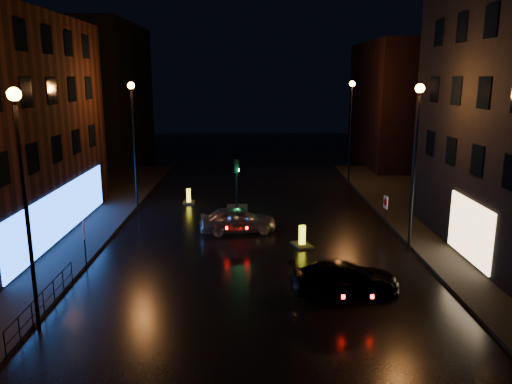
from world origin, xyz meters
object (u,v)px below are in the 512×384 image
(bollard_near, at_px, (302,242))
(road_sign_left, at_px, (84,234))
(dark_sedan, at_px, (345,278))
(road_sign_right, at_px, (385,205))
(traffic_signal, at_px, (237,203))
(silver_hatchback, at_px, (238,220))
(bollard_far, at_px, (189,200))

(bollard_near, relative_size, road_sign_left, 0.65)
(dark_sedan, relative_size, road_sign_right, 2.07)
(traffic_signal, bearing_deg, road_sign_left, -122.79)
(bollard_near, bearing_deg, road_sign_left, 178.18)
(traffic_signal, xyz_separation_m, bollard_near, (3.60, -7.28, -0.26))
(bollard_near, bearing_deg, silver_hatchback, 125.70)
(silver_hatchback, height_order, bollard_far, silver_hatchback)
(dark_sedan, bearing_deg, silver_hatchback, 21.54)
(silver_hatchback, distance_m, road_sign_right, 8.39)
(silver_hatchback, relative_size, bollard_near, 2.91)
(bollard_near, height_order, road_sign_right, road_sign_right)
(silver_hatchback, distance_m, bollard_far, 7.67)
(traffic_signal, relative_size, dark_sedan, 0.77)
(silver_hatchback, bearing_deg, road_sign_left, 121.96)
(silver_hatchback, bearing_deg, dark_sedan, -158.07)
(bollard_near, bearing_deg, dark_sedan, -97.36)
(silver_hatchback, bearing_deg, road_sign_right, -98.84)
(dark_sedan, bearing_deg, bollard_far, 21.17)
(silver_hatchback, distance_m, dark_sedan, 9.46)
(traffic_signal, height_order, bollard_far, traffic_signal)
(traffic_signal, xyz_separation_m, dark_sedan, (4.76, -13.10, 0.15))
(bollard_near, distance_m, bollard_far, 11.58)
(road_sign_left, bearing_deg, bollard_far, 57.80)
(traffic_signal, bearing_deg, bollard_near, -63.68)
(bollard_far, height_order, road_sign_right, road_sign_right)
(traffic_signal, height_order, dark_sedan, traffic_signal)
(dark_sedan, xyz_separation_m, bollard_far, (-8.20, 15.02, -0.42))
(traffic_signal, bearing_deg, bollard_far, 150.82)
(bollard_near, bearing_deg, road_sign_right, 5.41)
(traffic_signal, bearing_deg, dark_sedan, -70.02)
(traffic_signal, relative_size, road_sign_left, 1.51)
(silver_hatchback, relative_size, road_sign_right, 2.00)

